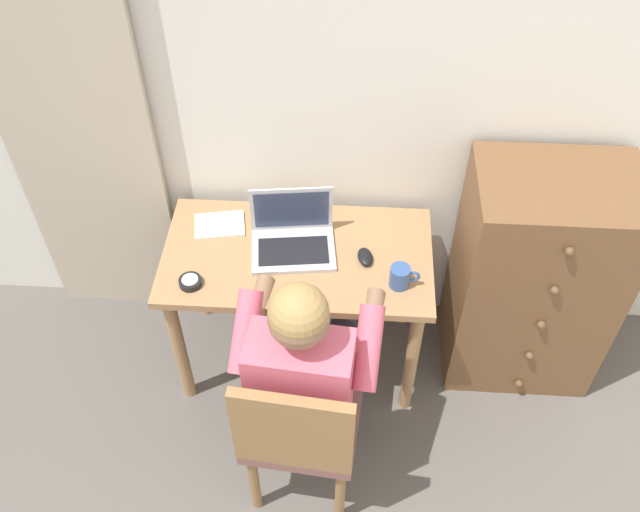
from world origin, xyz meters
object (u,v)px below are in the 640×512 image
notebook_pad (220,225)px  computer_mouse (365,257)px  desk (298,272)px  desk_clock (190,282)px  dresser (532,279)px  laptop (293,236)px  person_seated (307,360)px  chair (299,430)px  coffee_mug (400,277)px

notebook_pad → computer_mouse: bearing=-24.5°
desk → desk_clock: 0.47m
dresser → laptop: size_ratio=2.97×
notebook_pad → desk: bearing=-32.5°
dresser → notebook_pad: (-1.35, 0.06, 0.18)m
desk → person_seated: size_ratio=0.92×
dresser → desk_clock: size_ratio=12.17×
desk_clock → desk: bearing=25.2°
chair → coffee_mug: size_ratio=7.44×
person_seated → coffee_mug: bearing=46.2°
computer_mouse → chair: bearing=-119.3°
desk → coffee_mug: coffee_mug is taller
person_seated → coffee_mug: (0.34, 0.36, 0.08)m
dresser → person_seated: (-0.93, -0.57, 0.14)m
chair → person_seated: size_ratio=0.74×
desk → notebook_pad: (-0.34, 0.14, 0.12)m
computer_mouse → desk_clock: size_ratio=1.11×
chair → coffee_mug: 0.70m
dresser → chair: bearing=-141.3°
dresser → notebook_pad: size_ratio=5.21×
computer_mouse → coffee_mug: bearing=-53.5°
person_seated → notebook_pad: (-0.42, 0.64, 0.04)m
desk → person_seated: person_seated is taller
dresser → notebook_pad: 1.36m
computer_mouse → desk_clock: (-0.68, -0.18, -0.00)m
chair → dresser: bearing=38.7°
person_seated → desk_clock: bearing=147.4°
desk → desk_clock: bearing=-154.8°
chair → desk_clock: size_ratio=9.92×
desk → person_seated: bearing=-81.4°
chair → notebook_pad: 0.94m
desk → desk_clock: desk_clock is taller
laptop → desk_clock: (-0.38, -0.24, -0.04)m
notebook_pad → coffee_mug: (0.76, -0.28, 0.04)m
person_seated → laptop: person_seated is taller
laptop → desk_clock: bearing=-148.0°
person_seated → laptop: bearing=100.0°
coffee_mug → person_seated: bearing=-133.8°
computer_mouse → desk_clock: bearing=-176.8°
coffee_mug → computer_mouse: bearing=137.6°
chair → person_seated: bearing=85.2°
laptop → computer_mouse: bearing=-12.1°
dresser → computer_mouse: size_ratio=10.95×
dresser → person_seated: 1.10m
laptop → notebook_pad: (-0.32, 0.09, -0.05)m
desk_clock → laptop: bearing=32.0°
chair → notebook_pad: bearing=116.1°
desk → laptop: laptop is taller
notebook_pad → coffee_mug: 0.81m
person_seated → computer_mouse: size_ratio=12.11×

